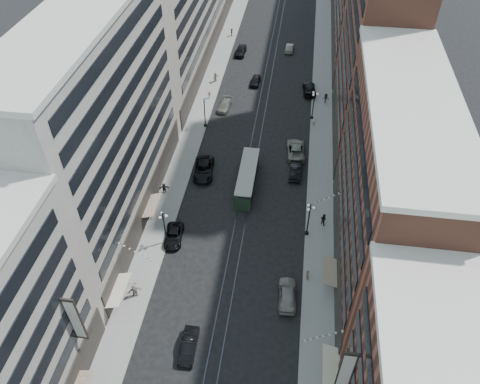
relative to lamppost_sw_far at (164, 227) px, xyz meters
The scene contains 34 objects.
ground 33.44m from the lamppost_sw_far, 73.96° to the left, with size 220.00×220.00×0.00m, color black.
sidewalk_west 42.15m from the lamppost_sw_far, 92.45° to the left, with size 4.00×180.00×0.15m, color gray.
sidewalk_east 46.70m from the lamppost_sw_far, 64.31° to the left, with size 4.00×180.00×0.15m, color gray.
rail_west 42.96m from the lamppost_sw_far, 78.56° to the left, with size 0.12×180.00×0.02m, color #2D2D33.
rail_east 43.26m from the lamppost_sw_far, 76.74° to the left, with size 0.12×180.00×0.02m, color #2D2D33.
building_west_mid 14.31m from the lamppost_sw_far, 147.34° to the left, with size 8.00×36.00×28.00m, color #A4A092.
building_east_mid 27.67m from the lamppost_sw_far, ahead, with size 8.00×30.00×24.00m, color brown.
building_east_tower 42.32m from the lamppost_sw_far, 46.90° to the left, with size 8.00×26.00×42.00m, color brown.
lamppost_sw_far is the anchor object (origin of this frame).
lamppost_sw_mid 27.00m from the lamppost_sw_far, 90.00° to the left, with size 1.03×1.14×5.52m.
lamppost_se_far 18.83m from the lamppost_sw_far, 12.26° to the left, with size 1.03×1.14×5.52m.
lamppost_se_mid 36.91m from the lamppost_sw_far, 60.10° to the left, with size 1.03×1.14×5.52m.
streetcar 15.73m from the lamppost_sw_far, 53.97° to the left, with size 2.44×11.01×3.04m.
car_2 2.64m from the lamppost_sw_far, 40.45° to the left, with size 2.25×4.87×1.35m, color black.
car_4 17.86m from the lamppost_sw_far, 22.11° to the right, with size 2.11×5.24×1.79m, color gray.
car_5 16.13m from the lamppost_sw_far, 66.92° to the right, with size 1.63×4.67×1.54m, color black.
pedestrian_2 5.42m from the lamppost_sw_far, 131.75° to the left, with size 0.73×0.40×1.50m, color black.
pedestrian_4 19.15m from the lamppost_sw_far, 10.78° to the right, with size 1.01×0.46×1.73m, color #BAAD9A.
car_7 14.91m from the lamppost_sw_far, 81.65° to the left, with size 2.92×6.34×1.76m, color black.
car_8 33.35m from the lamppost_sw_far, 85.86° to the left, with size 1.99×4.89×1.42m, color #67645B.
car_9 55.05m from the lamppost_sw_far, 87.50° to the left, with size 2.04×5.08×1.73m, color black.
car_10 23.13m from the lamppost_sw_far, 45.27° to the left, with size 1.74×5.00×1.65m, color black.
car_11 26.95m from the lamppost_sw_far, 53.43° to the left, with size 2.84×6.17×1.71m, color slate.
car_12 44.73m from the lamppost_sw_far, 66.80° to the left, with size 2.35×5.78×1.68m, color black.
car_13 43.41m from the lamppost_sw_far, 80.71° to the left, with size 1.69×4.20×1.43m, color black.
car_14 59.40m from the lamppost_sw_far, 77.52° to the left, with size 1.52×4.35×1.43m, color slate.
pedestrian_5 10.05m from the lamppost_sw_far, 106.31° to the left, with size 1.54×0.44×1.66m, color black.
pedestrian_6 36.27m from the lamppost_sw_far, 91.52° to the left, with size 0.88×0.40×1.50m, color #BFB69E.
pedestrian_7 21.54m from the lamppost_sw_far, 16.62° to the left, with size 0.92×0.50×1.89m, color black.
pedestrian_8 35.21m from the lamppost_sw_far, 57.86° to the left, with size 0.60×0.40×1.65m, color beige.
pedestrian_9 42.95m from the lamppost_sw_far, 61.09° to the left, with size 1.21×0.50×1.87m, color black.
pedestrian_extra_0 9.14m from the lamppost_sw_far, 100.32° to the right, with size 1.76×0.50×1.89m, color gray.
pedestrian_extra_1 63.51m from the lamppost_sw_far, 90.75° to the left, with size 1.11×0.46×1.72m, color black.
pedestrian_extra_2 42.48m from the lamppost_sw_far, 91.22° to the left, with size 1.76×0.50×1.89m, color #9E9683.
Camera 1 is at (6.08, -11.37, 47.38)m, focal length 35.00 mm.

